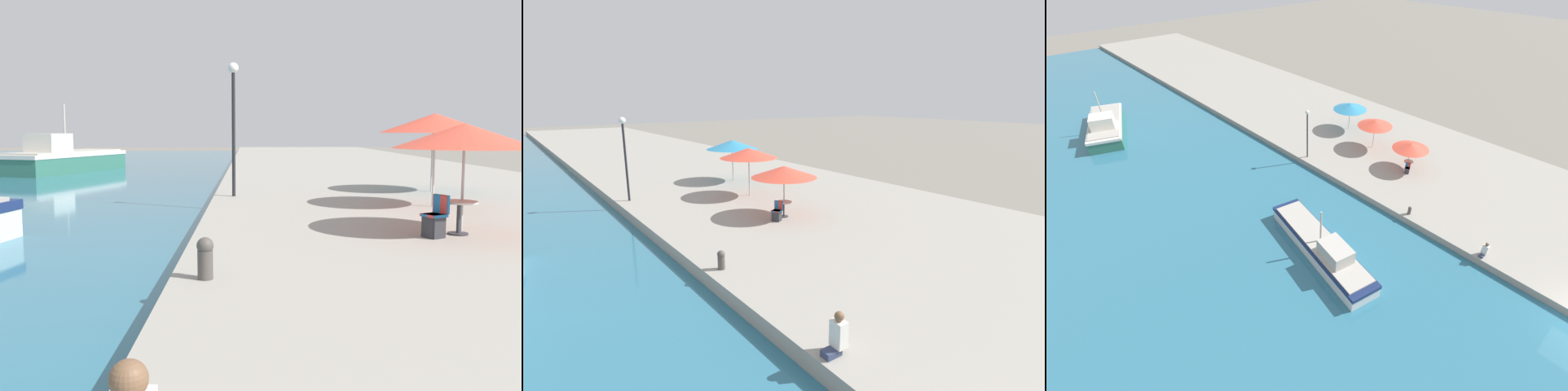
{
  "view_description": "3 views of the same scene",
  "coord_description": "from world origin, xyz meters",
  "views": [
    {
      "loc": [
        1.24,
        3.11,
        2.82
      ],
      "look_at": [
        1.5,
        16.22,
        1.34
      ],
      "focal_mm": 40.0,
      "sensor_mm": 36.0,
      "label": 1
    },
    {
      "loc": [
        -5.12,
        0.42,
        6.12
      ],
      "look_at": [
        5.94,
        15.73,
        1.54
      ],
      "focal_mm": 28.0,
      "sensor_mm": 36.0,
      "label": 2
    },
    {
      "loc": [
        -18.45,
        2.21,
        16.86
      ],
      "look_at": [
        -4.0,
        18.0,
        1.14
      ],
      "focal_mm": 24.0,
      "sensor_mm": 36.0,
      "label": 3
    }
  ],
  "objects": [
    {
      "name": "quay_promenade",
      "position": [
        8.0,
        37.0,
        0.27
      ],
      "size": [
        16.0,
        90.0,
        0.54
      ],
      "color": "gray",
      "rests_on": "ground_plane"
    },
    {
      "name": "fishing_boat_mid",
      "position": [
        -11.1,
        42.04,
        0.93
      ],
      "size": [
        6.23,
        10.49,
        4.51
      ],
      "rotation": [
        0.0,
        0.0,
        -0.33
      ],
      "color": "#33705B",
      "rests_on": "water_basin"
    },
    {
      "name": "cafe_umbrella_pink",
      "position": [
        5.94,
        15.73,
        2.7
      ],
      "size": [
        3.13,
        3.13,
        2.43
      ],
      "color": "#B7B7B7",
      "rests_on": "quay_promenade"
    },
    {
      "name": "cafe_umbrella_white",
      "position": [
        6.74,
        20.27,
        3.03
      ],
      "size": [
        3.29,
        3.29,
        2.78
      ],
      "color": "#B7B7B7",
      "rests_on": "quay_promenade"
    },
    {
      "name": "cafe_umbrella_striped",
      "position": [
        8.05,
        24.6,
        3.02
      ],
      "size": [
        3.46,
        3.46,
        2.78
      ],
      "color": "#B7B7B7",
      "rests_on": "quay_promenade"
    },
    {
      "name": "cafe_table",
      "position": [
        5.82,
        15.58,
        1.07
      ],
      "size": [
        0.8,
        0.8,
        0.74
      ],
      "color": "#333338",
      "rests_on": "quay_promenade"
    },
    {
      "name": "cafe_chair_left",
      "position": [
        5.19,
        15.22,
        0.86
      ],
      "size": [
        0.57,
        0.56,
        0.91
      ],
      "rotation": [
        0.0,
        0.0,
        2.09
      ],
      "color": "#2D2D33",
      "rests_on": "quay_promenade"
    },
    {
      "name": "cafe_chair_right",
      "position": [
        5.18,
        15.25,
        0.86
      ],
      "size": [
        0.57,
        0.55,
        0.91
      ],
      "rotation": [
        0.0,
        0.0,
        2.05
      ],
      "color": "#2D2D33",
      "rests_on": "quay_promenade"
    },
    {
      "name": "mooring_bollard",
      "position": [
        0.56,
        11.85,
        0.89
      ],
      "size": [
        0.26,
        0.26,
        0.65
      ],
      "color": "#4C4742",
      "rests_on": "quay_promenade"
    },
    {
      "name": "lamppost",
      "position": [
        0.7,
        23.13,
        3.63
      ],
      "size": [
        0.36,
        0.36,
        4.56
      ],
      "color": "#232328",
      "rests_on": "quay_promenade"
    }
  ]
}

